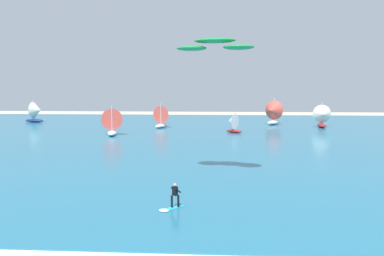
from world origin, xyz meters
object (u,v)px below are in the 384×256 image
at_px(sailboat_trailing, 272,112).
at_px(sailboat_mid_left, 36,112).
at_px(kitesurfer, 173,200).
at_px(kite, 215,45).
at_px(sailboat_outermost, 323,116).
at_px(sailboat_leading, 112,121).
at_px(sailboat_far_right, 163,116).
at_px(sailboat_heeled_over, 232,123).

xyz_separation_m(sailboat_trailing, sailboat_mid_left, (-50.95, 2.25, -0.25)).
bearing_deg(sailboat_trailing, kitesurfer, -104.24).
bearing_deg(kite, sailboat_trailing, 76.35).
xyz_separation_m(kitesurfer, sailboat_mid_left, (-36.62, 58.72, 1.69)).
relative_size(kitesurfer, sailboat_trailing, 0.32).
height_order(sailboat_outermost, sailboat_leading, sailboat_leading).
bearing_deg(sailboat_far_right, kite, -76.25).
bearing_deg(kite, sailboat_mid_left, 128.00).
distance_m(sailboat_trailing, sailboat_far_right, 22.78).
bearing_deg(sailboat_trailing, sailboat_mid_left, 177.47).
bearing_deg(sailboat_mid_left, sailboat_heeled_over, -21.06).
distance_m(kite, sailboat_outermost, 48.34).
distance_m(kite, sailboat_heeled_over, 35.56).
bearing_deg(sailboat_leading, sailboat_outermost, 19.63).
relative_size(sailboat_outermost, sailboat_heeled_over, 1.36).
bearing_deg(sailboat_mid_left, sailboat_far_right, -16.72).
bearing_deg(sailboat_trailing, sailboat_outermost, -30.70).
relative_size(kite, sailboat_far_right, 1.47).
xyz_separation_m(kite, sailboat_trailing, (11.66, 48.03, -8.94)).
bearing_deg(sailboat_far_right, sailboat_leading, -118.91).
bearing_deg(sailboat_outermost, kitesurfer, -114.29).
relative_size(kitesurfer, sailboat_outermost, 0.37).
bearing_deg(sailboat_heeled_over, kitesurfer, -97.44).
bearing_deg(sailboat_outermost, sailboat_heeled_over, -153.53).
height_order(sailboat_outermost, sailboat_far_right, sailboat_outermost).
bearing_deg(sailboat_leading, sailboat_heeled_over, 12.99).
xyz_separation_m(sailboat_mid_left, sailboat_heeled_over, (42.17, -16.23, -0.65)).
bearing_deg(sailboat_far_right, sailboat_mid_left, 163.28).
distance_m(kitesurfer, sailboat_heeled_over, 42.86).
bearing_deg(sailboat_outermost, sailboat_far_right, -177.63).
xyz_separation_m(sailboat_leading, sailboat_mid_left, (-22.48, 20.77, 0.05)).
bearing_deg(sailboat_leading, sailboat_trailing, 33.04).
xyz_separation_m(kitesurfer, sailboat_heeled_over, (5.55, 42.48, 1.04)).
distance_m(sailboat_leading, sailboat_mid_left, 30.61).
distance_m(kitesurfer, sailboat_mid_left, 69.22).
height_order(kitesurfer, sailboat_leading, sailboat_leading).
relative_size(kitesurfer, sailboat_mid_left, 0.36).
relative_size(kite, sailboat_heeled_over, 1.93).
relative_size(sailboat_outermost, sailboat_leading, 1.00).
bearing_deg(sailboat_leading, kite, -60.34).
xyz_separation_m(sailboat_far_right, sailboat_mid_left, (-29.12, 8.75, 0.13)).
height_order(kite, sailboat_trailing, kite).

